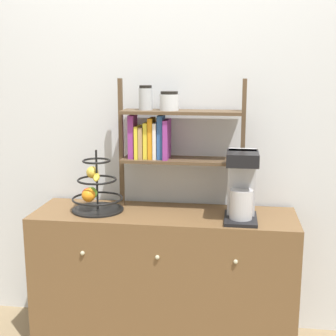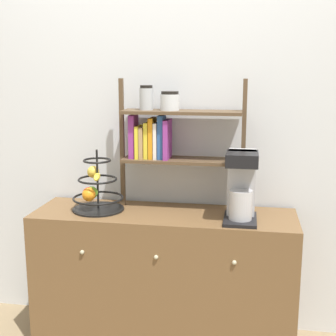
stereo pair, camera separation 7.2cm
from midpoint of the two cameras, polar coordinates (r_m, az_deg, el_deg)
The scene contains 5 objects.
wall_back at distance 2.81m, azimuth 1.18°, elevation 6.16°, with size 7.00×0.05×2.60m, color silver.
sideboard at distance 2.80m, azimuth 0.25°, elevation -13.23°, with size 1.48×0.46×0.79m.
coffee_maker at distance 2.53m, azimuth 9.74°, elevation -2.06°, with size 0.17×0.25×0.38m.
fruit_stand at distance 2.70m, azimuth -8.08°, elevation -2.80°, with size 0.30×0.30×0.35m.
shelf_hutch at distance 2.68m, azimuth 0.41°, elevation 4.34°, with size 0.72×0.20×0.75m.
Camera 2 is at (0.46, -2.27, 1.57)m, focal length 50.00 mm.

